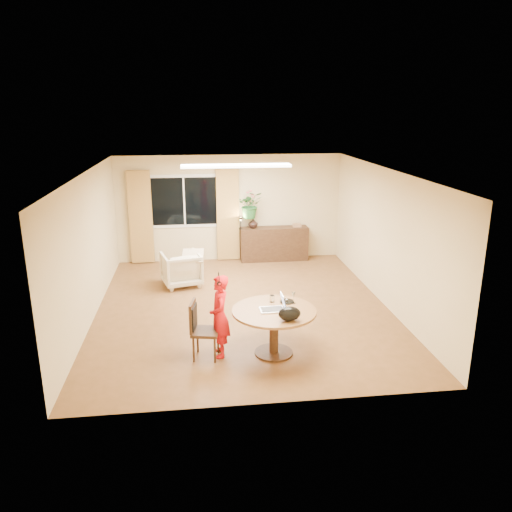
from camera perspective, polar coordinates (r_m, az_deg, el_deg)
The scene contains 24 objects.
floor at distance 9.62m, azimuth -1.50°, elevation -5.91°, with size 6.50×6.50×0.00m, color brown.
ceiling at distance 8.95m, azimuth -1.62°, elevation 9.64°, with size 6.50×6.50×0.00m, color white.
wall_back at distance 12.36m, azimuth -3.05°, elevation 5.48°, with size 5.50×5.50×0.00m, color #CEBA86.
wall_left at distance 9.36m, azimuth -18.57°, elevation 0.95°, with size 6.50×6.50×0.00m, color #CEBA86.
wall_right at distance 9.85m, azimuth 14.59°, elevation 2.05°, with size 6.50×6.50×0.00m, color #CEBA86.
window at distance 12.28m, azimuth -8.21°, elevation 6.21°, with size 1.70×0.03×1.30m.
curtain_left at distance 12.33m, azimuth -13.04°, elevation 4.32°, with size 0.55×0.08×2.25m, color olive.
curtain_right at distance 12.29m, azimuth -3.24°, elevation 4.68°, with size 0.55×0.08×2.25m, color olive.
ceiling_panel at distance 10.14m, azimuth -2.29°, elevation 10.26°, with size 2.20×0.35×0.05m, color white.
dining_table at distance 7.69m, azimuth 2.07°, elevation -7.24°, with size 1.29×1.29×0.74m.
dining_chair at distance 7.67m, azimuth -5.79°, elevation -8.42°, with size 0.44×0.40×0.91m, color black, non-canonical shape.
child at distance 7.65m, azimuth -4.17°, elevation -6.87°, with size 0.31×0.47×1.29m, color #B8240E.
laptop at distance 7.57m, azimuth 1.86°, elevation -5.28°, with size 0.40×0.26×0.26m, color #B7B7BC, non-canonical shape.
tumbler at distance 7.91m, azimuth 1.86°, elevation -4.90°, with size 0.08×0.08×0.11m, color white, non-canonical shape.
wine_glass at distance 7.86m, azimuth 4.30°, elevation -4.77°, with size 0.07×0.07×0.19m, color white, non-canonical shape.
pot_lid at distance 7.92m, azimuth 3.55°, elevation -5.16°, with size 0.23×0.23×0.04m, color white, non-canonical shape.
handbag at distance 7.23m, azimuth 3.85°, elevation -6.61°, with size 0.33×0.19×0.22m, color black, non-canonical shape.
armchair at distance 10.82m, azimuth -8.53°, elevation -1.47°, with size 0.77×0.80×0.72m, color beige.
throw at distance 10.67m, azimuth -7.25°, elevation 0.45°, with size 0.45×0.55×0.03m, color beige, non-canonical shape.
sideboard at distance 12.45m, azimuth 2.07°, elevation 1.41°, with size 1.68×0.41×0.84m, color black.
vase at distance 12.25m, azimuth -0.33°, elevation 3.78°, with size 0.24×0.24×0.25m, color black.
bouquet at distance 12.15m, azimuth -0.65°, elevation 5.86°, with size 0.59×0.51×0.66m, color #346A27.
book_stack at distance 12.44m, azimuth 4.72°, elevation 3.54°, with size 0.21×0.15×0.08m, color brown, non-canonical shape.
desk_lamp at distance 12.16m, azimuth -1.77°, elevation 3.84°, with size 0.13×0.13×0.31m, color black, non-canonical shape.
Camera 1 is at (-0.85, -8.84, 3.70)m, focal length 35.00 mm.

